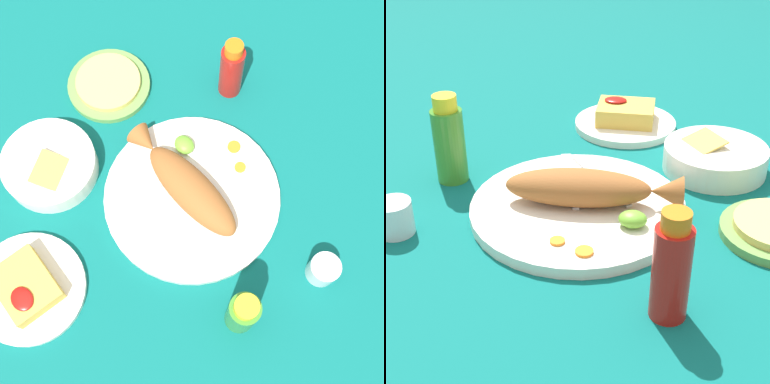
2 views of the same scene
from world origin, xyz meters
TOP-DOWN VIEW (x-y plane):
  - ground_plane at (0.00, 0.00)m, footprint 4.00×4.00m
  - main_plate at (0.00, 0.00)m, footprint 0.34×0.34m
  - fried_fish at (-0.02, -0.00)m, footprint 0.28×0.09m
  - fork_near at (0.03, -0.08)m, footprint 0.06×0.18m
  - fork_far at (-0.02, -0.09)m, footprint 0.12×0.16m
  - carrot_slice_near at (0.01, 0.11)m, footprint 0.02×0.02m
  - carrot_slice_mid at (-0.03, 0.13)m, footprint 0.03×0.03m
  - lime_wedge_main at (-0.09, 0.05)m, footprint 0.04×0.04m
  - hot_sauce_bottle_red at (-0.15, 0.21)m, footprint 0.05×0.05m
  - hot_sauce_bottle_green at (0.23, -0.07)m, footprint 0.05×0.05m
  - salt_cup at (0.26, 0.10)m, footprint 0.05×0.05m
  - side_plate_fries at (-0.04, -0.34)m, footprint 0.21×0.21m
  - fries_pile at (-0.04, -0.34)m, footprint 0.11×0.09m
  - guacamole_bowl at (-0.22, -0.18)m, footprint 0.18×0.18m
  - tortilla_plate at (-0.30, 0.02)m, footprint 0.17×0.17m
  - tortilla_stack at (-0.30, 0.02)m, footprint 0.13×0.13m

SIDE VIEW (x-z plane):
  - ground_plane at x=0.00m, z-range 0.00..0.00m
  - side_plate_fries at x=-0.04m, z-range 0.00..0.01m
  - tortilla_plate at x=-0.30m, z-range 0.00..0.01m
  - main_plate at x=0.00m, z-range 0.00..0.02m
  - fork_near at x=0.03m, z-range 0.02..0.02m
  - fork_far at x=-0.02m, z-range 0.02..0.02m
  - carrot_slice_near at x=0.01m, z-range 0.02..0.02m
  - carrot_slice_mid at x=-0.03m, z-range 0.02..0.02m
  - tortilla_stack at x=-0.30m, z-range 0.01..0.03m
  - salt_cup at x=0.26m, z-range 0.00..0.05m
  - guacamole_bowl at x=-0.22m, z-range 0.00..0.06m
  - lime_wedge_main at x=-0.09m, z-range 0.02..0.04m
  - fries_pile at x=-0.04m, z-range 0.01..0.05m
  - fried_fish at x=-0.02m, z-range 0.02..0.07m
  - hot_sauce_bottle_red at x=-0.15m, z-range 0.00..0.14m
  - hot_sauce_bottle_green at x=0.23m, z-range -0.01..0.15m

